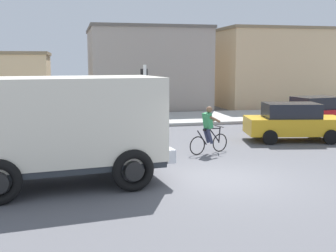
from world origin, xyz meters
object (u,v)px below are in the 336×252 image
car_red_near (318,112)px  car_far_side (293,122)px  cyclist (209,130)px  truck_foreground (63,124)px  pedestrian_near_kerb (109,118)px  traffic_light_pole (145,95)px

car_red_near → car_far_side: same height
cyclist → truck_foreground: bearing=-149.9°
cyclist → car_far_side: size_ratio=0.40×
car_red_near → pedestrian_near_kerb: size_ratio=2.62×
truck_foreground → cyclist: size_ratio=3.30×
truck_foreground → traffic_light_pole: bearing=54.3°
truck_foreground → car_red_near: truck_foreground is taller
traffic_light_pole → car_red_near: bearing=19.8°
traffic_light_pole → car_far_side: bearing=4.6°
cyclist → pedestrian_near_kerb: (-3.23, 4.18, -0.02)m
car_red_near → car_far_side: size_ratio=1.00×
truck_foreground → pedestrian_near_kerb: 7.40m
car_far_side → truck_foreground: bearing=-153.9°
car_far_side → traffic_light_pole: bearing=-175.4°
traffic_light_pole → car_far_side: traffic_light_pole is taller
car_far_side → cyclist: bearing=-159.1°
truck_foreground → car_far_side: 10.41m
truck_foreground → pedestrian_near_kerb: truck_foreground is taller
traffic_light_pole → pedestrian_near_kerb: 3.48m
cyclist → car_red_near: size_ratio=0.41×
cyclist → traffic_light_pole: bearing=152.7°
truck_foreground → car_red_near: bearing=31.2°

